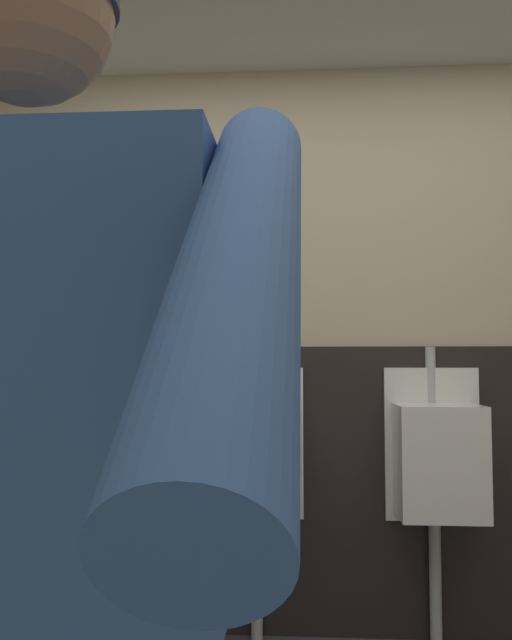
{
  "coord_description": "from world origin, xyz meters",
  "views": [
    {
      "loc": [
        -0.13,
        -1.47,
        1.16
      ],
      "look_at": [
        -0.22,
        -0.14,
        1.25
      ],
      "focal_mm": 38.38,
      "sensor_mm": 36.0,
      "label": 1
    }
  ],
  "objects_px": {
    "urinal_left": "(80,455)",
    "person": "(9,543)",
    "urinal_middle": "(255,457)",
    "urinal_right": "(437,459)"
  },
  "relations": [
    {
      "from": "urinal_left",
      "to": "person",
      "type": "relative_size",
      "value": 0.75
    },
    {
      "from": "urinal_left",
      "to": "urinal_right",
      "type": "height_order",
      "value": "same"
    },
    {
      "from": "urinal_left",
      "to": "urinal_middle",
      "type": "xyz_separation_m",
      "value": [
        0.75,
        0.0,
        0.0
      ]
    },
    {
      "from": "urinal_left",
      "to": "person",
      "type": "distance_m",
      "value": 2.26
    },
    {
      "from": "urinal_middle",
      "to": "person",
      "type": "height_order",
      "value": "person"
    },
    {
      "from": "urinal_middle",
      "to": "person",
      "type": "bearing_deg",
      "value": -92.93
    },
    {
      "from": "person",
      "to": "urinal_right",
      "type": "bearing_deg",
      "value": 68.29
    },
    {
      "from": "urinal_right",
      "to": "person",
      "type": "bearing_deg",
      "value": -111.71
    },
    {
      "from": "urinal_right",
      "to": "person",
      "type": "distance_m",
      "value": 2.33
    },
    {
      "from": "person",
      "to": "urinal_middle",
      "type": "bearing_deg",
      "value": 87.07
    }
  ]
}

